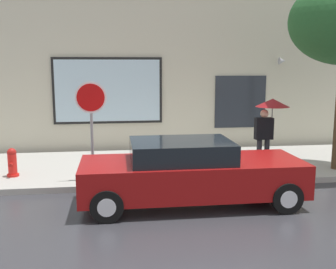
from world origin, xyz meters
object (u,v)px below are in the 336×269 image
parked_car (190,173)px  pedestrian_with_umbrella (269,115)px  fire_hydrant (12,163)px  stop_sign (91,111)px

parked_car → pedestrian_with_umbrella: bearing=39.8°
parked_car → fire_hydrant: size_ratio=6.39×
fire_hydrant → stop_sign: 2.54m
parked_car → stop_sign: size_ratio=1.93×
stop_sign → fire_hydrant: bearing=162.8°
parked_car → pedestrian_with_umbrella: pedestrian_with_umbrella is taller
pedestrian_with_umbrella → stop_sign: 4.71m
parked_car → stop_sign: stop_sign is taller
parked_car → stop_sign: (-2.11, 1.61, 1.16)m
parked_car → pedestrian_with_umbrella: (2.56, 2.14, 0.95)m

